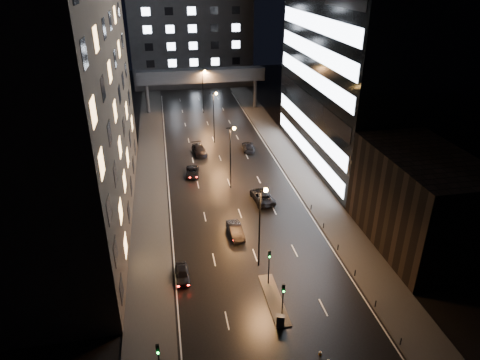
{
  "coord_description": "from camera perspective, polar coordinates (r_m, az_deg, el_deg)",
  "views": [
    {
      "loc": [
        -9.49,
        -31.32,
        31.23
      ],
      "look_at": [
        0.48,
        22.57,
        4.0
      ],
      "focal_mm": 32.0,
      "sensor_mm": 36.0,
      "label": 1
    }
  ],
  "objects": [
    {
      "name": "skybridge",
      "position": [
        104.3,
        -5.15,
        13.64
      ],
      "size": [
        30.0,
        3.0,
        10.0
      ],
      "color": "#333335",
      "rests_on": "ground"
    },
    {
      "name": "traffic_signal_far",
      "position": [
        42.5,
        5.75,
        -15.2
      ],
      "size": [
        0.28,
        0.34,
        4.4
      ],
      "color": "black",
      "rests_on": "median_island"
    },
    {
      "name": "streetlight_mid_a",
      "position": [
        64.99,
        -1.15,
        4.05
      ],
      "size": [
        1.45,
        0.5,
        10.15
      ],
      "color": "black",
      "rests_on": "ground"
    },
    {
      "name": "car_toward_b",
      "position": [
        81.63,
        1.12,
        4.49
      ],
      "size": [
        2.57,
        5.35,
        1.5
      ],
      "primitive_type": "imported",
      "rotation": [
        0.0,
        0.0,
        3.05
      ],
      "color": "black",
      "rests_on": "ground"
    },
    {
      "name": "car_away_c",
      "position": [
        71.82,
        -6.37,
        1.04
      ],
      "size": [
        2.58,
        4.84,
        1.29
      ],
      "primitive_type": "imported",
      "rotation": [
        0.0,
        0.0,
        -0.1
      ],
      "color": "black",
      "rests_on": "ground"
    },
    {
      "name": "utility_cabinet",
      "position": [
        43.52,
        5.42,
        -18.14
      ],
      "size": [
        0.89,
        0.74,
        1.25
      ],
      "primitive_type": "cube",
      "rotation": [
        0.0,
        0.0,
        -0.31
      ],
      "color": "#454547",
      "rests_on": "median_island"
    },
    {
      "name": "car_away_d",
      "position": [
        80.31,
        -5.46,
        4.02
      ],
      "size": [
        2.82,
        5.67,
        1.58
      ],
      "primitive_type": "imported",
      "rotation": [
        0.0,
        0.0,
        0.11
      ],
      "color": "black",
      "rests_on": "ground"
    },
    {
      "name": "traffic_signal_near",
      "position": [
        46.58,
        3.9,
        -10.81
      ],
      "size": [
        0.28,
        0.34,
        4.4
      ],
      "color": "black",
      "rests_on": "median_island"
    },
    {
      "name": "sidewalk_left",
      "position": [
        73.33,
        -11.83,
        0.68
      ],
      "size": [
        5.0,
        110.0,
        0.15
      ],
      "primitive_type": "cube",
      "color": "#383533",
      "rests_on": "ground"
    },
    {
      "name": "building_left",
      "position": [
        57.93,
        -23.9,
        13.06
      ],
      "size": [
        15.0,
        48.0,
        40.0
      ],
      "primitive_type": "cube",
      "color": "#2D2319",
      "rests_on": "ground"
    },
    {
      "name": "streetlight_far",
      "position": [
        102.81,
        -4.9,
        12.4
      ],
      "size": [
        1.45,
        0.5,
        10.15
      ],
      "color": "black",
      "rests_on": "ground"
    },
    {
      "name": "car_away_b",
      "position": [
        55.68,
        -0.61,
        -6.76
      ],
      "size": [
        1.92,
        4.7,
        1.52
      ],
      "primitive_type": "imported",
      "rotation": [
        0.0,
        0.0,
        0.07
      ],
      "color": "black",
      "rests_on": "ground"
    },
    {
      "name": "median_island",
      "position": [
        46.65,
        4.55,
        -15.58
      ],
      "size": [
        1.6,
        8.0,
        0.15
      ],
      "primitive_type": "cube",
      "color": "#383533",
      "rests_on": "ground"
    },
    {
      "name": "ground",
      "position": [
        78.43,
        -2.67,
        2.92
      ],
      "size": [
        160.0,
        160.0,
        0.0
      ],
      "primitive_type": "plane",
      "color": "black",
      "rests_on": "ground"
    },
    {
      "name": "streetlight_near",
      "position": [
        47.44,
        2.83,
        -5.04
      ],
      "size": [
        1.45,
        0.5,
        10.15
      ],
      "color": "black",
      "rests_on": "ground"
    },
    {
      "name": "traffic_signal_corner",
      "position": [
        38.01,
        -10.79,
        -22.3
      ],
      "size": [
        0.28,
        0.34,
        4.4
      ],
      "color": "black",
      "rests_on": "ground"
    },
    {
      "name": "building_right_glass",
      "position": [
        76.14,
        17.48,
        18.71
      ],
      "size": [
        20.0,
        36.0,
        45.0
      ],
      "primitive_type": "cube",
      "color": "black",
      "rests_on": "ground"
    },
    {
      "name": "sidewalk_right",
      "position": [
        76.5,
        7.18,
        2.17
      ],
      "size": [
        5.0,
        110.0,
        0.15
      ],
      "primitive_type": "cube",
      "color": "#383533",
      "rests_on": "ground"
    },
    {
      "name": "cone_a",
      "position": [
        42.04,
        10.65,
        -21.71
      ],
      "size": [
        0.39,
        0.39,
        0.45
      ],
      "primitive_type": "cone",
      "rotation": [
        0.0,
        0.0,
        -0.22
      ],
      "color": "orange",
      "rests_on": "ground"
    },
    {
      "name": "building_far",
      "position": [
        131.01,
        -6.54,
        18.04
      ],
      "size": [
        34.0,
        14.0,
        25.0
      ],
      "primitive_type": "cube",
      "color": "#333335",
      "rests_on": "ground"
    },
    {
      "name": "car_toward_a",
      "position": [
        63.69,
        2.98,
        -2.16
      ],
      "size": [
        3.13,
        5.97,
        1.6
      ],
      "primitive_type": "imported",
      "rotation": [
        0.0,
        0.0,
        3.23
      ],
      "color": "black",
      "rests_on": "ground"
    },
    {
      "name": "bollard_row",
      "position": [
        52.58,
        13.96,
        -10.33
      ],
      "size": [
        0.12,
        25.12,
        0.9
      ],
      "color": "black",
      "rests_on": "ground"
    },
    {
      "name": "streetlight_mid_b",
      "position": [
        83.64,
        -3.43,
        9.17
      ],
      "size": [
        1.45,
        0.5,
        10.15
      ],
      "color": "black",
      "rests_on": "ground"
    },
    {
      "name": "car_away_a",
      "position": [
        49.18,
        -7.71,
        -12.3
      ],
      "size": [
        1.68,
        3.9,
        1.31
      ],
      "primitive_type": "imported",
      "rotation": [
        0.0,
        0.0,
        0.04
      ],
      "color": "black",
      "rests_on": "ground"
    },
    {
      "name": "building_right_low",
      "position": [
        55.96,
        22.8,
        -2.63
      ],
      "size": [
        10.0,
        18.0,
        12.0
      ],
      "primitive_type": "cube",
      "color": "black",
      "rests_on": "ground"
    }
  ]
}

